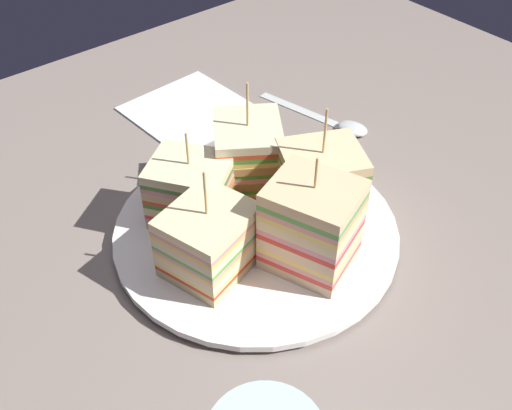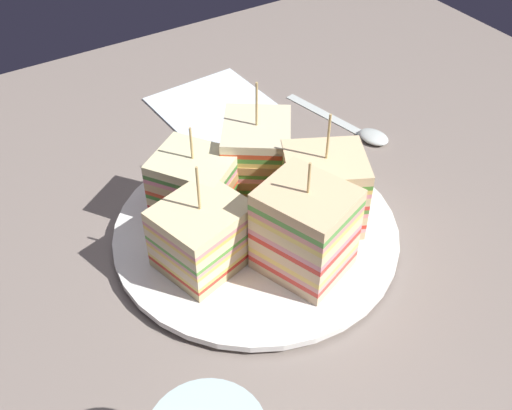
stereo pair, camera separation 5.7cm
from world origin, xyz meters
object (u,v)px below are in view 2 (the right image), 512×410
(plate, at_px, (256,231))
(chip_pile, at_px, (259,222))
(sandwich_wedge_3, at_px, (203,235))
(sandwich_wedge_4, at_px, (304,230))
(sandwich_wedge_1, at_px, (257,156))
(spoon, at_px, (361,131))
(sandwich_wedge_0, at_px, (323,190))
(sandwich_wedge_2, at_px, (196,185))
(napkin, at_px, (215,105))

(plate, relative_size, chip_pile, 3.37)
(sandwich_wedge_3, xyz_separation_m, sandwich_wedge_4, (0.07, -0.05, 0.01))
(sandwich_wedge_3, bearing_deg, sandwich_wedge_1, 18.30)
(sandwich_wedge_1, distance_m, spoon, 0.18)
(sandwich_wedge_0, distance_m, sandwich_wedge_1, 0.08)
(sandwich_wedge_3, bearing_deg, sandwich_wedge_2, 51.77)
(chip_pile, bearing_deg, napkin, 71.54)
(sandwich_wedge_3, relative_size, spoon, 0.70)
(sandwich_wedge_1, xyz_separation_m, napkin, (0.04, 0.17, -0.05))
(plate, height_order, sandwich_wedge_3, sandwich_wedge_3)
(napkin, bearing_deg, sandwich_wedge_2, -123.51)
(sandwich_wedge_2, distance_m, spoon, 0.24)
(sandwich_wedge_1, bearing_deg, napkin, -159.73)
(sandwich_wedge_3, relative_size, napkin, 0.81)
(sandwich_wedge_0, height_order, napkin, sandwich_wedge_0)
(plate, relative_size, sandwich_wedge_4, 2.35)
(sandwich_wedge_0, relative_size, napkin, 0.90)
(sandwich_wedge_0, bearing_deg, spoon, -116.32)
(sandwich_wedge_1, xyz_separation_m, sandwich_wedge_4, (-0.02, -0.12, 0.01))
(sandwich_wedge_0, bearing_deg, sandwich_wedge_4, 65.35)
(plate, height_order, sandwich_wedge_1, sandwich_wedge_1)
(plate, height_order, sandwich_wedge_4, sandwich_wedge_4)
(sandwich_wedge_0, distance_m, spoon, 0.18)
(sandwich_wedge_3, bearing_deg, napkin, 43.49)
(plate, height_order, chip_pile, chip_pile)
(plate, relative_size, sandwich_wedge_1, 2.26)
(spoon, xyz_separation_m, napkin, (-0.12, 0.15, -0.00))
(chip_pile, bearing_deg, sandwich_wedge_1, 60.11)
(chip_pile, distance_m, napkin, 0.24)
(plate, xyz_separation_m, sandwich_wedge_4, (0.01, -0.06, 0.05))
(sandwich_wedge_0, xyz_separation_m, spoon, (0.14, 0.11, -0.05))
(napkin, bearing_deg, plate, -109.12)
(sandwich_wedge_1, bearing_deg, spoon, 134.25)
(sandwich_wedge_4, relative_size, napkin, 0.87)
(sandwich_wedge_2, relative_size, napkin, 0.73)
(plate, relative_size, napkin, 2.03)
(sandwich_wedge_3, bearing_deg, sandwich_wedge_4, -51.00)
(sandwich_wedge_1, bearing_deg, sandwich_wedge_4, 22.92)
(napkin, bearing_deg, chip_pile, -108.46)
(plate, xyz_separation_m, sandwich_wedge_2, (-0.04, 0.05, 0.04))
(sandwich_wedge_1, distance_m, chip_pile, 0.07)
(napkin, bearing_deg, spoon, -49.88)
(sandwich_wedge_1, bearing_deg, chip_pile, 4.71)
(sandwich_wedge_3, bearing_deg, plate, -5.21)
(sandwich_wedge_1, bearing_deg, sandwich_wedge_0, 52.58)
(sandwich_wedge_3, height_order, spoon, sandwich_wedge_3)
(plate, height_order, sandwich_wedge_2, sandwich_wedge_2)
(sandwich_wedge_2, height_order, sandwich_wedge_3, sandwich_wedge_3)
(spoon, relative_size, napkin, 1.14)
(sandwich_wedge_0, distance_m, chip_pile, 0.07)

